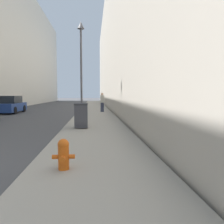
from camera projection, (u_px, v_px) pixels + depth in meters
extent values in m
cube|color=gray|center=(95.00, 111.00, 21.01)|extent=(3.01, 60.00, 0.13)
cube|color=beige|center=(151.00, 48.00, 28.96)|extent=(12.00, 60.00, 15.63)
cylinder|color=#D15614|center=(64.00, 158.00, 4.48)|extent=(0.22, 0.22, 0.48)
sphere|color=#D15614|center=(63.00, 144.00, 4.46)|extent=(0.23, 0.23, 0.23)
cylinder|color=#D15614|center=(63.00, 141.00, 4.46)|extent=(0.06, 0.06, 0.05)
cylinder|color=#D15614|center=(62.00, 159.00, 4.31)|extent=(0.11, 0.12, 0.11)
cylinder|color=#D15614|center=(55.00, 157.00, 4.47)|extent=(0.12, 0.09, 0.09)
cylinder|color=#D15614|center=(72.00, 156.00, 4.50)|extent=(0.12, 0.09, 0.09)
cube|color=#3D3D42|center=(81.00, 116.00, 9.99)|extent=(0.58, 0.58, 1.02)
cube|color=#2D2D31|center=(81.00, 104.00, 9.94)|extent=(0.60, 0.59, 0.08)
cylinder|color=black|center=(76.00, 126.00, 10.25)|extent=(0.05, 0.16, 0.16)
cylinder|color=black|center=(87.00, 125.00, 10.29)|extent=(0.05, 0.16, 0.16)
cylinder|color=#4C4C51|center=(82.00, 117.00, 13.89)|extent=(0.24, 0.24, 0.25)
cylinder|color=#4C4C51|center=(81.00, 74.00, 13.67)|extent=(0.13, 0.13, 5.58)
cone|color=#4C4C51|center=(81.00, 25.00, 13.43)|extent=(0.43, 0.43, 0.43)
cube|color=navy|center=(10.00, 107.00, 19.43)|extent=(1.71, 4.06, 0.73)
cube|color=#1E2328|center=(10.00, 99.00, 19.38)|extent=(1.50, 2.11, 0.65)
cylinder|color=black|center=(7.00, 109.00, 20.60)|extent=(0.24, 0.64, 0.64)
cylinder|color=black|center=(24.00, 109.00, 20.73)|extent=(0.24, 0.64, 0.64)
cylinder|color=black|center=(14.00, 110.00, 18.30)|extent=(0.24, 0.64, 0.64)
cube|color=#2D3347|center=(102.00, 107.00, 19.29)|extent=(0.29, 0.20, 0.81)
cube|color=#B7B2A3|center=(102.00, 99.00, 19.23)|extent=(0.34, 0.20, 0.64)
sphere|color=tan|center=(102.00, 94.00, 19.20)|extent=(0.22, 0.22, 0.22)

